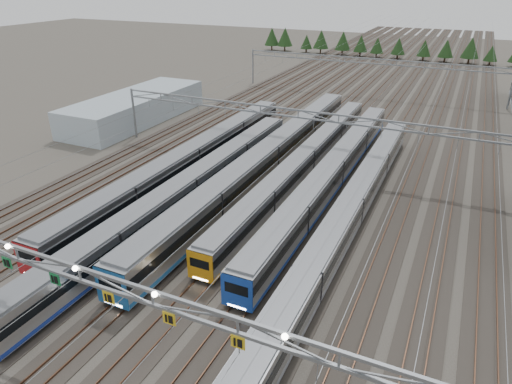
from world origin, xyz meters
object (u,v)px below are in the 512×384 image
at_px(train_e, 332,172).
at_px(gantry_near, 78,278).
at_px(train_c, 268,158).
at_px(train_a, 190,160).
at_px(train_b, 187,191).
at_px(gantry_mid, 298,120).
at_px(west_shed, 136,108).
at_px(train_f, 350,210).
at_px(gantry_far, 370,65).
at_px(train_d, 305,161).

height_order(train_e, gantry_near, gantry_near).
bearing_deg(train_e, train_c, 176.47).
bearing_deg(train_a, train_b, -60.18).
distance_m(gantry_mid, west_shed, 35.09).
bearing_deg(train_b, gantry_near, -73.37).
relative_size(train_e, train_f, 0.93).
height_order(gantry_far, west_shed, gantry_far).
relative_size(train_a, gantry_near, 0.92).
bearing_deg(gantry_far, train_a, -101.59).
bearing_deg(west_shed, gantry_far, 47.64).
height_order(train_f, gantry_far, gantry_far).
relative_size(train_c, west_shed, 2.05).
bearing_deg(train_a, gantry_far, 78.41).
bearing_deg(train_f, train_d, 128.68).
bearing_deg(train_e, train_f, -62.60).
bearing_deg(train_c, train_a, -151.16).
distance_m(train_e, west_shed, 42.81).
height_order(train_a, train_c, train_c).
height_order(train_a, gantry_far, gantry_far).
relative_size(train_c, train_e, 1.17).
relative_size(train_a, west_shed, 1.72).
xyz_separation_m(train_c, west_shed, (-31.74, 12.61, 0.11)).
xyz_separation_m(train_b, train_e, (13.50, 12.25, -0.01)).
relative_size(train_a, train_e, 0.98).
height_order(train_b, gantry_near, gantry_near).
bearing_deg(train_f, train_a, 169.23).
bearing_deg(train_a, gantry_mid, 41.15).
distance_m(train_c, train_e, 9.02).
bearing_deg(gantry_near, train_d, 86.47).
distance_m(train_b, gantry_far, 63.19).
bearing_deg(gantry_mid, train_f, -51.44).
bearing_deg(gantry_near, west_shed, 125.35).
xyz_separation_m(train_f, gantry_near, (-11.30, -26.01, 5.15)).
xyz_separation_m(train_f, gantry_far, (-11.25, 59.11, 4.45)).
xyz_separation_m(train_c, gantry_near, (2.20, -35.24, 4.85)).
relative_size(train_b, train_d, 0.95).
height_order(train_c, train_e, train_c).
height_order(train_f, west_shed, west_shed).
relative_size(train_d, gantry_near, 0.96).
bearing_deg(train_c, west_shed, 158.34).
height_order(train_b, train_e, train_b).
relative_size(train_d, train_e, 1.02).
relative_size(train_f, gantry_far, 1.01).
distance_m(train_f, west_shed, 50.24).
distance_m(train_e, gantry_near, 35.70).
height_order(train_d, west_shed, west_shed).
xyz_separation_m(train_d, gantry_near, (-2.30, -37.25, 5.18)).
xyz_separation_m(train_b, gantry_far, (6.75, 62.68, 4.32)).
xyz_separation_m(train_c, train_e, (9.00, -0.56, -0.19)).
relative_size(train_c, train_f, 1.08).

